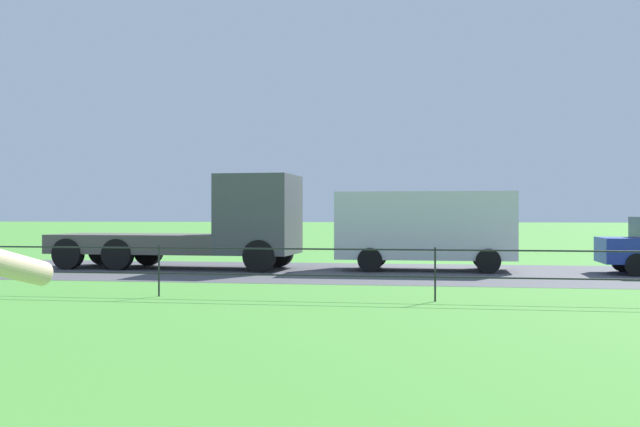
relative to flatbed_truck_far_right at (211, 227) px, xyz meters
name	(u,v)px	position (x,y,z in m)	size (l,w,h in m)	color
street_strip	(339,272)	(3.91, -0.65, -1.21)	(80.00, 7.36, 0.01)	#4C4C51
park_fence	(293,263)	(3.91, -7.21, -0.54)	(37.42, 0.04, 1.00)	#232328
flatbed_truck_far_right	(211,227)	(0.00, 0.00, 0.00)	(7.37, 2.64, 2.75)	#4C4C51
panel_van_far_left	(426,226)	(6.28, 0.37, 0.05)	(5.01, 2.11, 2.24)	silver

